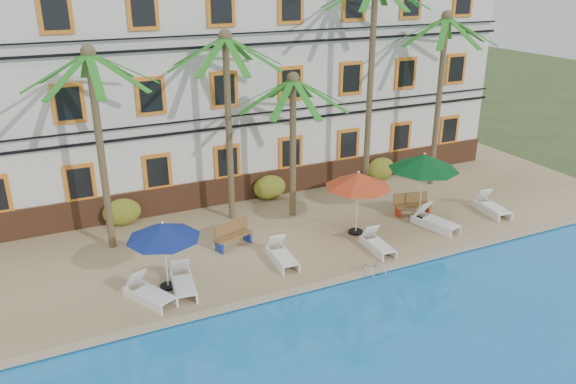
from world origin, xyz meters
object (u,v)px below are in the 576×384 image
palm_d (372,61)px  lounger_f (491,206)px  palm_e (441,76)px  pool_ladder (374,273)px  umbrella_blue (163,231)px  palm_c (293,123)px  umbrella_green (424,162)px  bench_right (412,204)px  lounger_a (149,292)px  lounger_b (183,282)px  palm_b (228,101)px  lounger_e (435,221)px  palm_a (97,122)px  lounger_c (282,255)px  umbrella_red (358,180)px  bench_left (232,234)px  lounger_d (377,243)px

palm_d → lounger_f: palm_d is taller
palm_e → pool_ladder: (-7.22, -6.10, -5.11)m
umbrella_blue → pool_ladder: 7.12m
palm_d → umbrella_blue: (-10.02, -4.03, -4.00)m
palm_d → palm_c: bearing=-171.9°
umbrella_green → bench_right: 2.00m
lounger_a → lounger_b: lounger_b is taller
palm_b → lounger_e: palm_b is taller
umbrella_green → lounger_e: (-0.04, -1.02, -2.12)m
palm_a → lounger_c: (5.17, -3.73, -4.47)m
lounger_c → pool_ladder: lounger_c is taller
palm_a → lounger_c: 7.79m
umbrella_blue → palm_e: bearing=16.3°
lounger_b → lounger_c: lounger_b is taller
palm_a → pool_ladder: (7.66, -5.79, -4.75)m
umbrella_green → lounger_a: size_ratio=1.47×
palm_a → umbrella_red: size_ratio=2.86×
pool_ladder → palm_d: bearing=60.2°
umbrella_red → bench_left: (-4.73, 0.99, -1.71)m
lounger_a → palm_c: bearing=30.3°
palm_b → umbrella_green: (6.98, -3.27, -2.47)m
palm_e → umbrella_green: (-3.01, -3.04, -2.69)m
lounger_b → pool_ladder: (6.10, -1.73, -0.28)m
lounger_a → bench_left: bench_left is taller
palm_e → lounger_a: palm_e is taller
palm_d → lounger_d: palm_d is taller
lounger_e → pool_ladder: size_ratio=2.76×
palm_b → lounger_a: size_ratio=3.91×
umbrella_blue → lounger_c: umbrella_blue is taller
palm_a → palm_d: bearing=1.7°
umbrella_blue → bench_left: bearing=33.0°
lounger_a → umbrella_blue: bearing=36.0°
palm_b → palm_d: size_ratio=0.79×
palm_e → bench_left: bearing=-168.9°
umbrella_blue → pool_ladder: size_ratio=3.15×
lounger_e → bench_right: 1.48m
palm_c → umbrella_green: bearing=-28.7°
lounger_e → lounger_a: bearing=-177.7°
palm_c → lounger_f: size_ratio=3.04×
umbrella_green → pool_ladder: bearing=-144.0°
palm_d → lounger_b: bearing=-155.4°
lounger_b → pool_ladder: 6.35m
lounger_a → pool_ladder: size_ratio=2.60×
bench_left → umbrella_green: bearing=-6.6°
lounger_f → palm_c: bearing=156.3°
lounger_a → lounger_e: lounger_e is taller
palm_c → bench_right: size_ratio=3.79×
umbrella_red → lounger_e: size_ratio=1.25×
umbrella_blue → lounger_b: 1.80m
palm_d → bench_left: palm_d is taller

